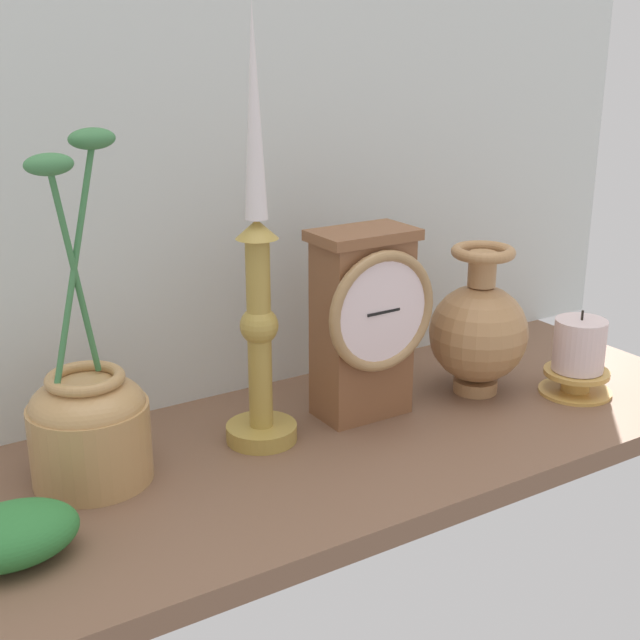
# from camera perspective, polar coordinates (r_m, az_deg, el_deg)

# --- Properties ---
(ground_plane) EXTENTS (1.00, 0.36, 0.02)m
(ground_plane) POSITION_cam_1_polar(r_m,az_deg,el_deg) (0.97, 0.56, -8.46)
(ground_plane) COLOR brown
(back_wall) EXTENTS (1.20, 0.02, 0.65)m
(back_wall) POSITION_cam_1_polar(r_m,az_deg,el_deg) (1.03, -5.11, 12.76)
(back_wall) COLOR silver
(back_wall) RESTS_ON ground_plane
(mantel_clock) EXTENTS (0.14, 0.08, 0.22)m
(mantel_clock) POSITION_cam_1_polar(r_m,az_deg,el_deg) (0.98, 2.98, -0.06)
(mantel_clock) COLOR brown
(mantel_clock) RESTS_ON ground_plane
(candlestick_tall_left) EXTENTS (0.08, 0.08, 0.46)m
(candlestick_tall_left) POSITION_cam_1_polar(r_m,az_deg,el_deg) (0.90, -4.07, 1.53)
(candlestick_tall_left) COLOR #AE8E3F
(candlestick_tall_left) RESTS_ON ground_plane
(brass_vase_bulbous) EXTENTS (0.12, 0.12, 0.19)m
(brass_vase_bulbous) POSITION_cam_1_polar(r_m,az_deg,el_deg) (1.07, 10.40, -0.63)
(brass_vase_bulbous) COLOR #AF7E4F
(brass_vase_bulbous) RESTS_ON ground_plane
(brass_vase_jar) EXTENTS (0.12, 0.12, 0.34)m
(brass_vase_jar) POSITION_cam_1_polar(r_m,az_deg,el_deg) (0.88, -14.97, -6.32)
(brass_vase_jar) COLOR tan
(brass_vase_jar) RESTS_ON ground_plane
(pillar_candle_front) EXTENTS (0.09, 0.09, 0.11)m
(pillar_candle_front) POSITION_cam_1_polar(r_m,az_deg,el_deg) (1.11, 16.62, -2.43)
(pillar_candle_front) COLOR gold
(pillar_candle_front) RESTS_ON ground_plane
(ivy_sprig) EXTENTS (0.11, 0.08, 0.05)m
(ivy_sprig) POSITION_cam_1_polar(r_m,az_deg,el_deg) (0.79, -19.65, -13.20)
(ivy_sprig) COLOR #2E7936
(ivy_sprig) RESTS_ON ground_plane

